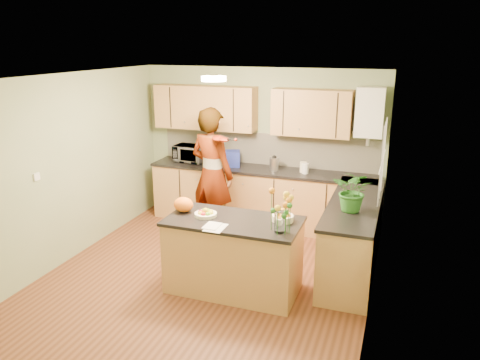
% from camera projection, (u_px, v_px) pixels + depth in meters
% --- Properties ---
extents(floor, '(4.50, 4.50, 0.00)m').
position_uv_depth(floor, '(208.00, 276.00, 5.98)').
color(floor, '#522C17').
rests_on(floor, ground).
extents(ceiling, '(4.00, 4.50, 0.02)m').
position_uv_depth(ceiling, '(203.00, 77.00, 5.27)').
color(ceiling, white).
rests_on(ceiling, wall_back).
extents(wall_back, '(4.00, 0.02, 2.50)m').
position_uv_depth(wall_back, '(261.00, 145.00, 7.65)').
color(wall_back, gray).
rests_on(wall_back, floor).
extents(wall_front, '(4.00, 0.02, 2.50)m').
position_uv_depth(wall_front, '(88.00, 263.00, 3.59)').
color(wall_front, gray).
rests_on(wall_front, floor).
extents(wall_left, '(0.02, 4.50, 2.50)m').
position_uv_depth(wall_left, '(69.00, 168.00, 6.26)').
color(wall_left, gray).
rests_on(wall_left, floor).
extents(wall_right, '(0.02, 4.50, 2.50)m').
position_uv_depth(wall_right, '(378.00, 201.00, 4.98)').
color(wall_right, gray).
rests_on(wall_right, floor).
extents(back_counter, '(3.64, 0.62, 0.94)m').
position_uv_depth(back_counter, '(261.00, 197.00, 7.57)').
color(back_counter, '#AA7A44').
rests_on(back_counter, floor).
extents(right_counter, '(0.62, 2.24, 0.94)m').
position_uv_depth(right_counter, '(353.00, 235.00, 6.07)').
color(right_counter, '#AA7A44').
rests_on(right_counter, floor).
extents(splashback, '(3.60, 0.02, 0.52)m').
position_uv_depth(splashback, '(266.00, 149.00, 7.62)').
color(splashback, beige).
rests_on(splashback, back_counter).
extents(upper_cabinets, '(3.20, 0.34, 0.70)m').
position_uv_depth(upper_cabinets, '(247.00, 110.00, 7.39)').
color(upper_cabinets, '#AA7A44').
rests_on(upper_cabinets, wall_back).
extents(boiler, '(0.40, 0.30, 0.86)m').
position_uv_depth(boiler, '(370.00, 112.00, 6.78)').
color(boiler, white).
rests_on(boiler, wall_back).
extents(window_right, '(0.01, 1.30, 1.05)m').
position_uv_depth(window_right, '(383.00, 161.00, 5.44)').
color(window_right, white).
rests_on(window_right, wall_right).
extents(light_switch, '(0.02, 0.09, 0.09)m').
position_uv_depth(light_switch, '(37.00, 177.00, 5.70)').
color(light_switch, white).
rests_on(light_switch, wall_left).
extents(ceiling_lamp, '(0.30, 0.30, 0.07)m').
position_uv_depth(ceiling_lamp, '(214.00, 79.00, 5.55)').
color(ceiling_lamp, '#FFEABF').
rests_on(ceiling_lamp, ceiling).
extents(peninsula_island, '(1.57, 0.80, 0.90)m').
position_uv_depth(peninsula_island, '(234.00, 255.00, 5.55)').
color(peninsula_island, '#AA7A44').
rests_on(peninsula_island, floor).
extents(fruit_dish, '(0.27, 0.27, 0.09)m').
position_uv_depth(fruit_dish, '(206.00, 213.00, 5.53)').
color(fruit_dish, '#FAEEC8').
rests_on(fruit_dish, peninsula_island).
extents(orange_bowl, '(0.25, 0.25, 0.15)m').
position_uv_depth(orange_bowl, '(283.00, 216.00, 5.37)').
color(orange_bowl, '#FAEEC8').
rests_on(orange_bowl, peninsula_island).
extents(flower_vase, '(0.28, 0.28, 0.52)m').
position_uv_depth(flower_vase, '(280.00, 202.00, 4.97)').
color(flower_vase, silver).
rests_on(flower_vase, peninsula_island).
extents(orange_bag, '(0.30, 0.28, 0.18)m').
position_uv_depth(orange_bag, '(183.00, 205.00, 5.66)').
color(orange_bag, orange).
rests_on(orange_bag, peninsula_island).
extents(papers, '(0.20, 0.28, 0.01)m').
position_uv_depth(papers, '(216.00, 227.00, 5.18)').
color(papers, white).
rests_on(papers, peninsula_island).
extents(violinist, '(0.84, 0.67, 2.00)m').
position_uv_depth(violinist, '(212.00, 174.00, 6.91)').
color(violinist, tan).
rests_on(violinist, floor).
extents(violin, '(0.60, 0.52, 0.15)m').
position_uv_depth(violin, '(219.00, 138.00, 6.47)').
color(violin, '#510F05').
rests_on(violin, violinist).
extents(microwave, '(0.52, 0.37, 0.28)m').
position_uv_depth(microwave, '(190.00, 153.00, 7.84)').
color(microwave, white).
rests_on(microwave, back_counter).
extents(blue_box, '(0.37, 0.32, 0.25)m').
position_uv_depth(blue_box, '(230.00, 159.00, 7.55)').
color(blue_box, navy).
rests_on(blue_box, back_counter).
extents(kettle, '(0.15, 0.15, 0.27)m').
position_uv_depth(kettle, '(274.00, 163.00, 7.33)').
color(kettle, '#B9B9BE').
rests_on(kettle, back_counter).
extents(jar_cream, '(0.13, 0.13, 0.16)m').
position_uv_depth(jar_cream, '(303.00, 167.00, 7.21)').
color(jar_cream, '#FAEEC8').
rests_on(jar_cream, back_counter).
extents(jar_white, '(0.11, 0.11, 0.16)m').
position_uv_depth(jar_white, '(305.00, 168.00, 7.15)').
color(jar_white, white).
rests_on(jar_white, back_counter).
extents(potted_plant, '(0.53, 0.49, 0.51)m').
position_uv_depth(potted_plant, '(354.00, 191.00, 5.50)').
color(potted_plant, '#286822').
rests_on(potted_plant, right_counter).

